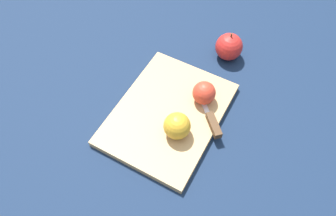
{
  "coord_description": "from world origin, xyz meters",
  "views": [
    {
      "loc": [
        -0.4,
        -0.3,
        0.79
      ],
      "look_at": [
        0.0,
        0.0,
        0.04
      ],
      "focal_mm": 35.0,
      "sensor_mm": 36.0,
      "label": 1
    }
  ],
  "objects_px": {
    "apple_half_left": "(177,126)",
    "apple_whole": "(229,47)",
    "apple_half_right": "(204,93)",
    "knife": "(213,123)"
  },
  "relations": [
    {
      "from": "apple_half_left",
      "to": "apple_whole",
      "type": "xyz_separation_m",
      "value": [
        0.34,
        0.05,
        -0.01
      ]
    },
    {
      "from": "apple_half_right",
      "to": "knife",
      "type": "bearing_deg",
      "value": -0.55
    },
    {
      "from": "apple_half_right",
      "to": "apple_half_left",
      "type": "bearing_deg",
      "value": -49.75
    },
    {
      "from": "apple_half_left",
      "to": "knife",
      "type": "distance_m",
      "value": 0.1
    },
    {
      "from": "knife",
      "to": "apple_half_left",
      "type": "bearing_deg",
      "value": 88.88
    },
    {
      "from": "apple_half_right",
      "to": "knife",
      "type": "relative_size",
      "value": 0.48
    },
    {
      "from": "knife",
      "to": "apple_whole",
      "type": "bearing_deg",
      "value": -30.16
    },
    {
      "from": "apple_half_left",
      "to": "knife",
      "type": "xyz_separation_m",
      "value": [
        0.08,
        -0.06,
        -0.03
      ]
    },
    {
      "from": "apple_half_right",
      "to": "apple_whole",
      "type": "relative_size",
      "value": 0.68
    },
    {
      "from": "apple_half_left",
      "to": "apple_whole",
      "type": "distance_m",
      "value": 0.34
    }
  ]
}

